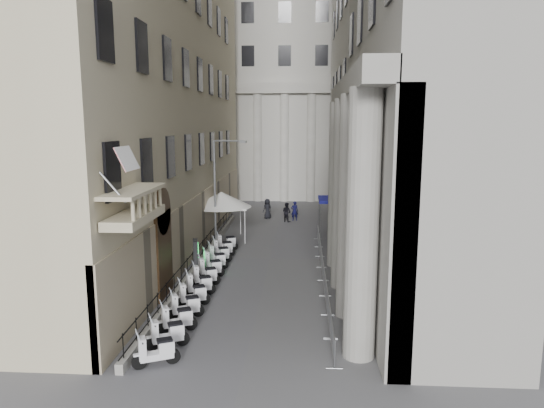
{
  "coord_description": "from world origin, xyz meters",
  "views": [
    {
      "loc": [
        2.06,
        -11.42,
        8.75
      ],
      "look_at": [
        0.46,
        14.01,
        4.5
      ],
      "focal_mm": 32.0,
      "sensor_mm": 36.0,
      "label": 1
    }
  ],
  "objects_px": {
    "scooter_0": "(157,366)",
    "pedestrian_b": "(287,212)",
    "security_tent": "(226,201)",
    "pedestrian_a": "(295,211)",
    "info_kiosk": "(196,256)",
    "street_lamp": "(218,184)"
  },
  "relations": [
    {
      "from": "info_kiosk",
      "to": "scooter_0",
      "type": "bearing_deg",
      "value": -98.18
    },
    {
      "from": "scooter_0",
      "to": "info_kiosk",
      "type": "bearing_deg",
      "value": -19.25
    },
    {
      "from": "security_tent",
      "to": "pedestrian_a",
      "type": "height_order",
      "value": "security_tent"
    },
    {
      "from": "security_tent",
      "to": "scooter_0",
      "type": "bearing_deg",
      "value": -88.69
    },
    {
      "from": "scooter_0",
      "to": "security_tent",
      "type": "relative_size",
      "value": 0.33
    },
    {
      "from": "scooter_0",
      "to": "pedestrian_a",
      "type": "height_order",
      "value": "pedestrian_a"
    },
    {
      "from": "security_tent",
      "to": "pedestrian_a",
      "type": "bearing_deg",
      "value": 58.16
    },
    {
      "from": "scooter_0",
      "to": "pedestrian_b",
      "type": "relative_size",
      "value": 0.86
    },
    {
      "from": "street_lamp",
      "to": "pedestrian_a",
      "type": "relative_size",
      "value": 4.29
    },
    {
      "from": "scooter_0",
      "to": "info_kiosk",
      "type": "height_order",
      "value": "info_kiosk"
    },
    {
      "from": "security_tent",
      "to": "pedestrian_a",
      "type": "distance_m",
      "value": 9.7
    },
    {
      "from": "scooter_0",
      "to": "pedestrian_a",
      "type": "relative_size",
      "value": 0.85
    },
    {
      "from": "security_tent",
      "to": "info_kiosk",
      "type": "distance_m",
      "value": 8.22
    },
    {
      "from": "scooter_0",
      "to": "pedestrian_b",
      "type": "xyz_separation_m",
      "value": [
        3.84,
        26.62,
        0.87
      ]
    },
    {
      "from": "pedestrian_a",
      "to": "pedestrian_b",
      "type": "bearing_deg",
      "value": 30.94
    },
    {
      "from": "pedestrian_b",
      "to": "street_lamp",
      "type": "bearing_deg",
      "value": 99.09
    },
    {
      "from": "security_tent",
      "to": "pedestrian_a",
      "type": "xyz_separation_m",
      "value": [
        4.99,
        8.03,
        -2.18
      ]
    },
    {
      "from": "scooter_0",
      "to": "pedestrian_b",
      "type": "height_order",
      "value": "pedestrian_b"
    },
    {
      "from": "street_lamp",
      "to": "pedestrian_b",
      "type": "relative_size",
      "value": 4.34
    },
    {
      "from": "security_tent",
      "to": "pedestrian_b",
      "type": "height_order",
      "value": "security_tent"
    },
    {
      "from": "scooter_0",
      "to": "security_tent",
      "type": "distance_m",
      "value": 19.46
    },
    {
      "from": "scooter_0",
      "to": "pedestrian_b",
      "type": "distance_m",
      "value": 26.91
    }
  ]
}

